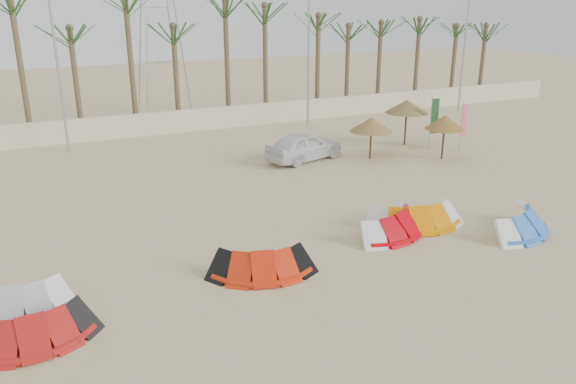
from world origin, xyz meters
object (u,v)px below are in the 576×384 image
kite_blue (515,219)px  parasol_right (407,106)px  kite_grey (13,295)px  kite_red_right (389,219)px  kite_orange (410,213)px  car (304,146)px  kite_red_mid (258,259)px  kite_red_left (31,323)px  parasol_left (371,124)px  parasol_mid (445,122)px

kite_blue → parasol_right: parasol_right is taller
kite_grey → kite_red_right: (11.77, 0.15, 0.00)m
kite_grey → parasol_right: bearing=26.5°
kite_orange → kite_blue: same height
kite_blue → car: bearing=103.3°
kite_red_mid → kite_blue: same height
kite_red_right → kite_orange: (1.00, 0.17, 0.00)m
kite_red_left → kite_orange: same height
kite_red_mid → kite_blue: (9.23, -0.91, 0.00)m
parasol_left → kite_grey: bearing=-153.4°
kite_grey → kite_red_left: size_ratio=1.01×
kite_red_mid → car: bearing=56.7°
parasol_left → car: (-3.11, 1.17, -1.03)m
kite_orange → parasol_mid: size_ratio=1.69×
parasol_left → parasol_right: 3.63m
kite_blue → car: 11.30m
kite_red_left → kite_orange: size_ratio=0.81×
kite_grey → parasol_left: (16.24, 8.14, 1.32)m
kite_red_right → kite_orange: size_ratio=1.02×
kite_orange → kite_blue: 3.58m
kite_red_left → parasol_right: 22.31m
kite_red_right → kite_blue: (3.96, -1.83, -0.00)m
parasol_left → parasol_right: parasol_right is taller
car → kite_red_mid: bearing=130.8°
kite_blue → kite_red_mid: bearing=174.4°
kite_grey → kite_blue: size_ratio=0.86×
kite_red_left → kite_red_mid: bearing=8.4°
kite_orange → car: bearing=87.7°
kite_orange → kite_blue: (2.96, -2.00, -0.00)m
car → parasol_mid: bearing=-129.5°
parasol_left → kite_red_mid: bearing=-137.6°
kite_blue → parasol_right: size_ratio=1.45×
kite_blue → kite_red_left: bearing=180.0°
kite_grey → parasol_right: parasol_right is taller
kite_grey → kite_red_left: (0.38, -1.67, 0.00)m
kite_red_mid → car: 12.07m
kite_red_right → car: 9.27m
kite_red_left → parasol_left: 18.69m
parasol_left → kite_red_left: bearing=-148.3°
kite_grey → kite_red_mid: 6.54m
kite_grey → car: bearing=35.3°
kite_red_left → car: 16.83m
kite_grey → parasol_mid: bearing=18.6°
kite_red_right → car: car is taller
kite_grey → kite_blue: 15.82m
kite_red_left → kite_blue: bearing=-0.0°
kite_grey → kite_orange: bearing=1.5°
parasol_mid → car: 6.99m
parasol_right → kite_orange: bearing=-125.7°
kite_orange → kite_blue: bearing=-34.1°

